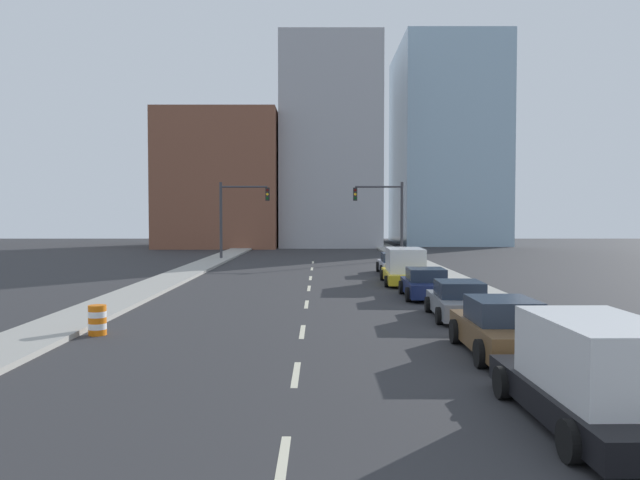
# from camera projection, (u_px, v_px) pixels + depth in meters

# --- Properties ---
(sidewalk_left) EXTENTS (2.31, 103.18, 0.17)m
(sidewalk_left) POSITION_uv_depth(u_px,v_px,m) (217.00, 258.00, 53.88)
(sidewalk_left) COLOR #9E9B93
(sidewalk_left) RESTS_ON ground
(sidewalk_right) EXTENTS (2.31, 103.18, 0.17)m
(sidewalk_right) POSITION_uv_depth(u_px,v_px,m) (405.00, 258.00, 53.94)
(sidewalk_right) COLOR #9E9B93
(sidewalk_right) RESTS_ON ground
(lane_stripe_at_7m) EXTENTS (0.16, 2.40, 0.01)m
(lane_stripe_at_7m) POSITION_uv_depth(u_px,v_px,m) (280.00, 465.00, 9.44)
(lane_stripe_at_7m) COLOR beige
(lane_stripe_at_7m) RESTS_ON ground
(lane_stripe_at_12m) EXTENTS (0.16, 2.40, 0.01)m
(lane_stripe_at_12m) POSITION_uv_depth(u_px,v_px,m) (293.00, 374.00, 14.83)
(lane_stripe_at_12m) COLOR beige
(lane_stripe_at_12m) RESTS_ON ground
(lane_stripe_at_18m) EXTENTS (0.16, 2.40, 0.01)m
(lane_stripe_at_18m) POSITION_uv_depth(u_px,v_px,m) (300.00, 332.00, 20.25)
(lane_stripe_at_18m) COLOR beige
(lane_stripe_at_18m) RESTS_ON ground
(lane_stripe_at_24m) EXTENTS (0.16, 2.40, 0.01)m
(lane_stripe_at_24m) POSITION_uv_depth(u_px,v_px,m) (304.00, 304.00, 26.50)
(lane_stripe_at_24m) COLOR beige
(lane_stripe_at_24m) RESTS_ON ground
(lane_stripe_at_30m) EXTENTS (0.16, 2.40, 0.01)m
(lane_stripe_at_30m) POSITION_uv_depth(u_px,v_px,m) (306.00, 288.00, 32.34)
(lane_stripe_at_30m) COLOR beige
(lane_stripe_at_30m) RESTS_ON ground
(lane_stripe_at_35m) EXTENTS (0.16, 2.40, 0.01)m
(lane_stripe_at_35m) POSITION_uv_depth(u_px,v_px,m) (308.00, 278.00, 37.60)
(lane_stripe_at_35m) COLOR beige
(lane_stripe_at_35m) RESTS_ON ground
(lane_stripe_at_42m) EXTENTS (0.16, 2.40, 0.01)m
(lane_stripe_at_42m) POSITION_uv_depth(u_px,v_px,m) (309.00, 269.00, 44.15)
(lane_stripe_at_42m) COLOR beige
(lane_stripe_at_42m) RESTS_ON ground
(lane_stripe_at_48m) EXTENTS (0.16, 2.40, 0.01)m
(lane_stripe_at_48m) POSITION_uv_depth(u_px,v_px,m) (310.00, 262.00, 50.26)
(lane_stripe_at_48m) COLOR beige
(lane_stripe_at_48m) RESTS_ON ground
(building_brick_left) EXTENTS (14.00, 16.00, 15.97)m
(building_brick_left) POSITION_uv_depth(u_px,v_px,m) (220.00, 181.00, 76.63)
(building_brick_left) COLOR brown
(building_brick_left) RESTS_ON ground
(building_office_center) EXTENTS (12.00, 20.00, 24.95)m
(building_office_center) POSITION_uv_depth(u_px,v_px,m) (327.00, 148.00, 80.50)
(building_office_center) COLOR #A8A8AD
(building_office_center) RESTS_ON ground
(building_glass_right) EXTENTS (13.00, 20.00, 26.28)m
(building_glass_right) POSITION_uv_depth(u_px,v_px,m) (442.00, 147.00, 84.54)
(building_glass_right) COLOR #99B7CC
(building_glass_right) RESTS_ON ground
(traffic_signal_left) EXTENTS (4.26, 0.35, 6.61)m
(traffic_signal_left) POSITION_uv_depth(u_px,v_px,m) (232.00, 210.00, 52.78)
(traffic_signal_left) COLOR #38383D
(traffic_signal_left) RESTS_ON ground
(traffic_signal_right) EXTENTS (4.26, 0.35, 6.61)m
(traffic_signal_right) POSITION_uv_depth(u_px,v_px,m) (386.00, 210.00, 52.84)
(traffic_signal_right) COLOR #38383D
(traffic_signal_right) RESTS_ON ground
(traffic_barrel) EXTENTS (0.56, 0.56, 0.95)m
(traffic_barrel) POSITION_uv_depth(u_px,v_px,m) (94.00, 320.00, 19.64)
(traffic_barrel) COLOR orange
(traffic_barrel) RESTS_ON ground
(box_truck_black) EXTENTS (2.48, 5.43, 1.97)m
(box_truck_black) POSITION_uv_depth(u_px,v_px,m) (593.00, 376.00, 11.03)
(box_truck_black) COLOR black
(box_truck_black) RESTS_ON ground
(sedan_brown) EXTENTS (2.17, 4.72, 1.53)m
(sedan_brown) POSITION_uv_depth(u_px,v_px,m) (500.00, 329.00, 16.92)
(sedan_brown) COLOR brown
(sedan_brown) RESTS_ON ground
(sedan_gray) EXTENTS (2.22, 4.52, 1.37)m
(sedan_gray) POSITION_uv_depth(u_px,v_px,m) (456.00, 301.00, 22.96)
(sedan_gray) COLOR slate
(sedan_gray) RESTS_ON ground
(sedan_navy) EXTENTS (2.23, 4.41, 1.36)m
(sedan_navy) POSITION_uv_depth(u_px,v_px,m) (423.00, 284.00, 28.61)
(sedan_navy) COLOR #141E47
(sedan_navy) RESTS_ON ground
(box_truck_yellow) EXTENTS (2.57, 5.53, 1.98)m
(box_truck_yellow) POSITION_uv_depth(u_px,v_px,m) (402.00, 267.00, 34.36)
(box_truck_yellow) COLOR gold
(box_truck_yellow) RESTS_ON ground
(sedan_silver) EXTENTS (2.11, 4.68, 1.36)m
(sedan_silver) POSITION_uv_depth(u_px,v_px,m) (391.00, 264.00, 40.40)
(sedan_silver) COLOR #B2B2BC
(sedan_silver) RESTS_ON ground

